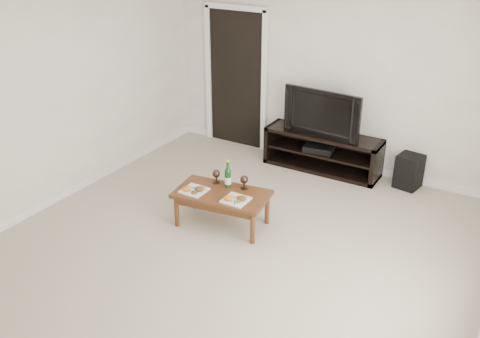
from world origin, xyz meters
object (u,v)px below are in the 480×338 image
coffee_table (222,209)px  television (325,111)px  subwoofer (409,171)px  media_console (322,152)px

coffee_table → television: bearing=78.6°
television → subwoofer: television is taller
television → subwoofer: bearing=8.4°
subwoofer → media_console: bearing=-165.9°
television → coffee_table: size_ratio=1.05×
media_console → television: 0.60m
media_console → coffee_table: bearing=-101.4°
media_console → subwoofer: 1.20m
television → subwoofer: size_ratio=2.46×
subwoofer → television: bearing=-165.9°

